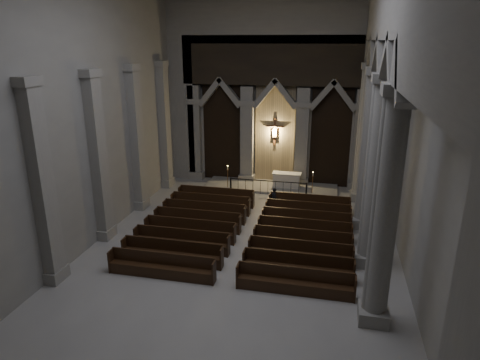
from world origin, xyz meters
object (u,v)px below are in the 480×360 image
(pews, at_px, (247,233))
(altar_rail, at_px, (268,185))
(worshipper, at_px, (275,198))
(candle_stand_right, at_px, (312,189))
(altar, at_px, (287,180))
(candle_stand_left, at_px, (228,183))

(pews, bearing_deg, altar_rail, 90.00)
(pews, bearing_deg, worshipper, 80.36)
(altar_rail, distance_m, candle_stand_right, 2.75)
(altar, bearing_deg, candle_stand_left, -165.93)
(altar, height_order, pews, altar)
(pews, distance_m, worshipper, 4.36)
(altar, height_order, candle_stand_left, candle_stand_left)
(altar, xyz_separation_m, altar_rail, (-1.01, -1.32, 0.01))
(altar_rail, relative_size, candle_stand_left, 2.97)
(candle_stand_left, bearing_deg, altar_rail, -8.35)
(candle_stand_left, height_order, candle_stand_right, candle_stand_left)
(altar_rail, height_order, worshipper, worshipper)
(candle_stand_right, bearing_deg, pews, -111.39)
(altar_rail, height_order, pews, pews)
(altar, distance_m, candle_stand_right, 1.91)
(candle_stand_right, xyz_separation_m, worshipper, (-1.98, -2.62, 0.19))
(candle_stand_right, relative_size, worshipper, 1.26)
(candle_stand_left, distance_m, candle_stand_right, 5.39)
(candle_stand_left, xyz_separation_m, worshipper, (3.41, -2.55, 0.16))
(worshipper, bearing_deg, pews, -123.27)
(candle_stand_left, xyz_separation_m, candle_stand_right, (5.38, 0.07, -0.03))
(candle_stand_right, xyz_separation_m, pews, (-2.71, -6.91, -0.09))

